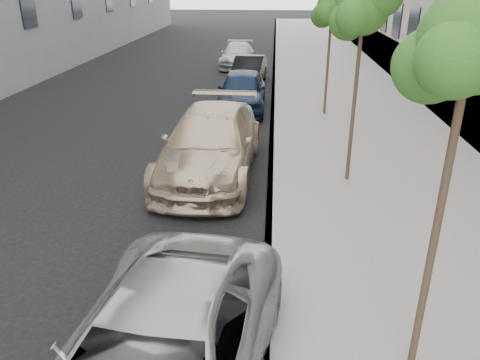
# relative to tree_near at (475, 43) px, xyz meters

# --- Properties ---
(sidewalk) EXTENTS (6.40, 72.00, 0.14)m
(sidewalk) POSITION_rel_tree_near_xyz_m (1.07, 22.50, -4.37)
(sidewalk) COLOR gray
(sidewalk) RESTS_ON ground
(curb) EXTENTS (0.15, 72.00, 0.14)m
(curb) POSITION_rel_tree_near_xyz_m (-2.05, 22.50, -4.37)
(curb) COLOR #9E9B93
(curb) RESTS_ON ground
(tree_near) EXTENTS (1.51, 1.31, 5.07)m
(tree_near) POSITION_rel_tree_near_xyz_m (0.00, 0.00, 0.00)
(tree_near) COLOR #38281C
(tree_near) RESTS_ON sidewalk
(tree_mid) EXTENTS (1.57, 1.37, 5.02)m
(tree_mid) POSITION_rel_tree_near_xyz_m (0.00, 6.50, -0.07)
(tree_mid) COLOR #38281C
(tree_mid) RESTS_ON sidewalk
(tree_far) EXTENTS (1.54, 1.34, 4.66)m
(tree_far) POSITION_rel_tree_near_xyz_m (0.00, 13.00, -0.41)
(tree_far) COLOR #38281C
(tree_far) RESTS_ON sidewalk
(suv) EXTENTS (2.66, 6.11, 1.75)m
(suv) POSITION_rel_tree_near_xyz_m (-3.72, 7.00, -3.57)
(suv) COLOR tan
(suv) RESTS_ON ground
(sedan_blue) EXTENTS (1.93, 4.68, 1.59)m
(sedan_blue) POSITION_rel_tree_near_xyz_m (-3.33, 13.90, -3.65)
(sedan_blue) COLOR #0E1B31
(sedan_blue) RESTS_ON ground
(sedan_black) EXTENTS (1.77, 4.28, 1.38)m
(sedan_black) POSITION_rel_tree_near_xyz_m (-3.33, 18.92, -3.75)
(sedan_black) COLOR black
(sedan_black) RESTS_ON ground
(sedan_rear) EXTENTS (1.96, 4.76, 1.38)m
(sedan_rear) POSITION_rel_tree_near_xyz_m (-4.29, 23.99, -3.75)
(sedan_rear) COLOR #A7AAAF
(sedan_rear) RESTS_ON ground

